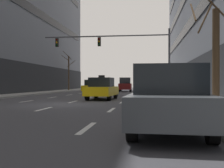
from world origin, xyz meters
name	(u,v)px	position (x,y,z in m)	size (l,w,h in m)	color
ground_plane	(64,104)	(0.00, 0.00, 0.00)	(120.00, 120.00, 0.00)	#424247
sidewalk_right	(202,104)	(7.76, 0.00, 0.07)	(2.70, 80.00, 0.14)	gray
lane_stripe_l1_s4	(26,101)	(-3.21, 2.00, 0.00)	(0.16, 2.00, 0.01)	silver
lane_stripe_l1_s5	(52,97)	(-3.21, 7.00, 0.00)	(0.16, 2.00, 0.01)	silver
lane_stripe_l1_s6	(69,95)	(-3.21, 12.00, 0.00)	(0.16, 2.00, 0.01)	silver
lane_stripe_l1_s7	(81,93)	(-3.21, 17.00, 0.00)	(0.16, 2.00, 0.01)	silver
lane_stripe_l1_s8	(90,92)	(-3.21, 22.00, 0.00)	(0.16, 2.00, 0.01)	silver
lane_stripe_l1_s9	(96,91)	(-3.21, 27.00, 0.00)	(0.16, 2.00, 0.01)	silver
lane_stripe_l1_s10	(102,90)	(-3.21, 32.00, 0.00)	(0.16, 2.00, 0.01)	silver
lane_stripe_l2_s3	(44,109)	(0.00, -3.00, 0.00)	(0.16, 2.00, 0.01)	silver
lane_stripe_l2_s4	(73,102)	(0.00, 2.00, 0.00)	(0.16, 2.00, 0.01)	silver
lane_stripe_l2_s5	(89,98)	(0.00, 7.00, 0.00)	(0.16, 2.00, 0.01)	silver
lane_stripe_l2_s6	(100,95)	(0.00, 12.00, 0.00)	(0.16, 2.00, 0.01)	silver
lane_stripe_l2_s7	(107,93)	(0.00, 17.00, 0.00)	(0.16, 2.00, 0.01)	silver
lane_stripe_l2_s8	(112,92)	(0.00, 22.00, 0.00)	(0.16, 2.00, 0.01)	silver
lane_stripe_l2_s9	(117,91)	(0.00, 27.00, 0.00)	(0.16, 2.00, 0.01)	silver
lane_stripe_l2_s10	(120,90)	(0.00, 32.00, 0.00)	(0.16, 2.00, 0.01)	silver
lane_stripe_l3_s2	(87,128)	(3.21, -8.00, 0.00)	(0.16, 2.00, 0.01)	silver
lane_stripe_l3_s3	(111,110)	(3.21, -3.00, 0.00)	(0.16, 2.00, 0.01)	silver
lane_stripe_l3_s4	(122,102)	(3.21, 2.00, 0.00)	(0.16, 2.00, 0.01)	silver
lane_stripe_l3_s5	(128,98)	(3.21, 7.00, 0.00)	(0.16, 2.00, 0.01)	silver
lane_stripe_l3_s6	(131,95)	(3.21, 12.00, 0.00)	(0.16, 2.00, 0.01)	silver
lane_stripe_l3_s7	(134,93)	(3.21, 17.00, 0.00)	(0.16, 2.00, 0.01)	silver
lane_stripe_l3_s8	(136,92)	(3.21, 22.00, 0.00)	(0.16, 2.00, 0.01)	silver
lane_stripe_l3_s9	(137,91)	(3.21, 27.00, 0.00)	(0.16, 2.00, 0.01)	silver
lane_stripe_l3_s10	(138,90)	(3.21, 32.00, 0.00)	(0.16, 2.00, 0.01)	silver
taxi_driving_0	(102,89)	(1.47, 4.67, 0.80)	(2.02, 4.41, 1.80)	black
taxi_driving_1	(93,87)	(-1.69, 16.82, 0.80)	(1.95, 4.36, 1.79)	black
car_driving_2	(125,85)	(1.63, 23.93, 1.00)	(1.84, 4.19, 2.01)	black
car_parked_0	(168,99)	(5.36, -8.30, 0.81)	(1.96, 4.44, 1.65)	black
traffic_signal_0	(122,47)	(2.42, 10.24, 4.58)	(12.00, 0.35, 6.13)	#4C4C51
street_tree_0	(215,56)	(7.46, -4.16, 2.27)	(1.30, 1.76, 4.49)	#4C3823
street_tree_2	(69,71)	(-7.50, 26.14, 3.05)	(2.08, 2.10, 6.07)	#4C3823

